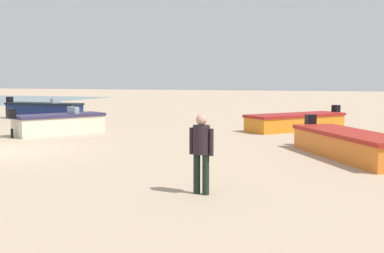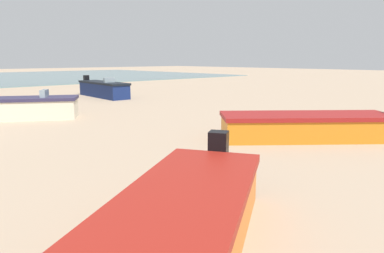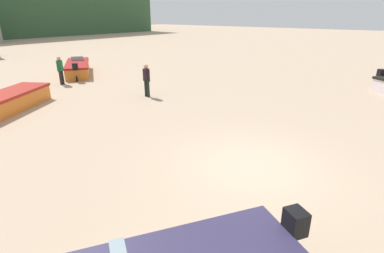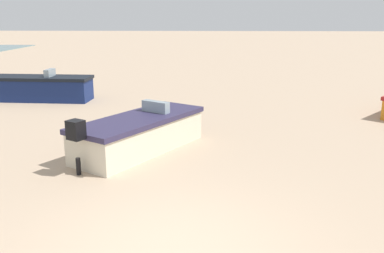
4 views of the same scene
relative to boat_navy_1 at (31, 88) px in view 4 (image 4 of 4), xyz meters
The scene contains 3 objects.
ground_plane 12.42m from the boat_navy_1, 30.84° to the left, with size 160.00×160.00×0.00m, color tan.
boat_navy_1 is the anchor object (origin of this frame).
boat_cream_3 8.07m from the boat_navy_1, 40.50° to the left, with size 3.84×3.07×1.18m.
Camera 4 is at (5.43, 0.56, 3.27)m, focal length 39.90 mm.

